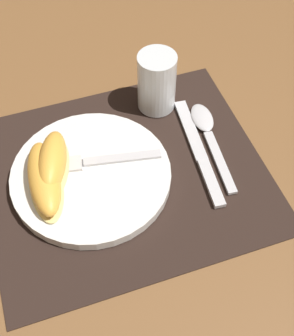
% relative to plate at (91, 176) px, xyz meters
% --- Properties ---
extents(ground_plane, '(3.00, 3.00, 0.00)m').
position_rel_plate_xyz_m(ground_plane, '(0.05, -0.01, -0.01)').
color(ground_plane, brown).
extents(placemat, '(0.41, 0.35, 0.00)m').
position_rel_plate_xyz_m(placemat, '(0.05, -0.01, -0.01)').
color(placemat, black).
rests_on(placemat, ground_plane).
extents(plate, '(0.23, 0.23, 0.02)m').
position_rel_plate_xyz_m(plate, '(0.00, 0.00, 0.00)').
color(plate, white).
rests_on(plate, placemat).
extents(juice_glass, '(0.06, 0.06, 0.10)m').
position_rel_plate_xyz_m(juice_glass, '(0.14, 0.11, 0.04)').
color(juice_glass, silver).
rests_on(juice_glass, placemat).
extents(knife, '(0.04, 0.21, 0.01)m').
position_rel_plate_xyz_m(knife, '(0.17, -0.01, -0.01)').
color(knife, silver).
rests_on(knife, placemat).
extents(spoon, '(0.04, 0.18, 0.01)m').
position_rel_plate_xyz_m(spoon, '(0.20, 0.03, -0.00)').
color(spoon, silver).
rests_on(spoon, placemat).
extents(fork, '(0.19, 0.05, 0.00)m').
position_rel_plate_xyz_m(fork, '(-0.00, 0.02, 0.01)').
color(fork, silver).
rests_on(fork, plate).
extents(citrus_wedge_0, '(0.08, 0.12, 0.04)m').
position_rel_plate_xyz_m(citrus_wedge_0, '(-0.05, 0.02, 0.03)').
color(citrus_wedge_0, '#F4DB84').
rests_on(citrus_wedge_0, plate).
extents(citrus_wedge_1, '(0.06, 0.14, 0.04)m').
position_rel_plate_xyz_m(citrus_wedge_1, '(-0.07, -0.00, 0.02)').
color(citrus_wedge_1, '#F4DB84').
rests_on(citrus_wedge_1, plate).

